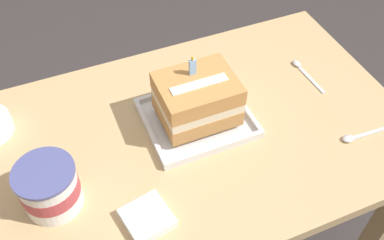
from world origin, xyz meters
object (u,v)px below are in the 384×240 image
birthday_cake (197,99)px  serving_spoon_by_bowls (355,137)px  foil_tray (197,119)px  serving_spoon_near_tray (301,69)px  ice_cream_tub (49,187)px  napkin_pile (147,218)px

birthday_cake → serving_spoon_by_bowls: 0.43m
foil_tray → serving_spoon_near_tray: bearing=10.3°
birthday_cake → foil_tray: bearing=-90.0°
ice_cream_tub → foil_tray: bearing=14.8°
serving_spoon_near_tray → foil_tray: bearing=-169.7°
foil_tray → serving_spoon_by_bowls: size_ratio=1.76×
napkin_pile → serving_spoon_by_bowls: bearing=1.8°
foil_tray → birthday_cake: birthday_cake is taller
serving_spoon_by_bowls → napkin_pile: napkin_pile is taller
birthday_cake → serving_spoon_by_bowls: size_ratio=1.25×
birthday_cake → serving_spoon_by_bowls: (0.36, -0.22, -0.08)m
serving_spoon_near_tray → birthday_cake: bearing=-169.7°
birthday_cake → serving_spoon_near_tray: 0.39m
foil_tray → serving_spoon_near_tray: (0.38, 0.07, -0.00)m
foil_tray → ice_cream_tub: (-0.41, -0.11, 0.06)m
serving_spoon_by_bowls → napkin_pile: (-0.59, -0.02, 0.01)m
foil_tray → birthday_cake: bearing=90.0°
serving_spoon_near_tray → napkin_pile: bearing=-153.0°
foil_tray → birthday_cake: size_ratio=1.41×
ice_cream_tub → serving_spoon_near_tray: size_ratio=0.88×
serving_spoon_near_tray → serving_spoon_by_bowls: serving_spoon_by_bowls is taller
birthday_cake → ice_cream_tub: birthday_cake is taller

